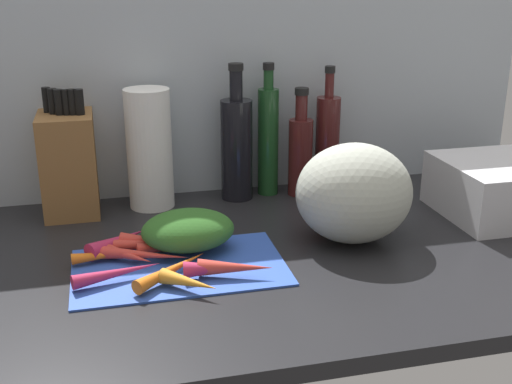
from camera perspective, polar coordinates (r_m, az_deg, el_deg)
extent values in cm
cube|color=black|center=(127.25, -2.95, -5.98)|extent=(170.00, 80.00, 3.00)
cube|color=#ADB7C1|center=(154.73, -5.89, 10.76)|extent=(170.00, 3.00, 60.00)
cube|color=#2D51B7|center=(120.70, -6.82, -6.58)|extent=(39.11, 24.06, 0.80)
cone|color=orange|center=(115.76, -7.48, -6.85)|extent=(14.81, 13.04, 2.63)
cone|color=orange|center=(124.44, -13.23, -5.41)|extent=(12.60, 3.08, 2.12)
cone|color=#B2264C|center=(116.26, -12.24, -7.04)|extent=(15.95, 6.67, 2.60)
cone|color=#B2264C|center=(128.06, -12.18, -4.28)|extent=(12.86, 11.18, 3.42)
cone|color=red|center=(122.24, -9.96, -5.53)|extent=(16.96, 8.71, 2.55)
cone|color=red|center=(125.50, -7.38, -4.71)|extent=(14.11, 3.68, 2.54)
cone|color=red|center=(126.39, -9.46, -4.62)|extent=(14.85, 4.70, 2.61)
cone|color=orange|center=(110.89, -5.98, -7.97)|extent=(10.23, 9.13, 2.80)
cone|color=#B2264C|center=(114.85, -3.98, -6.81)|extent=(10.30, 4.26, 3.12)
cone|color=red|center=(122.47, -11.20, -5.60)|extent=(9.21, 8.92, 2.39)
cone|color=red|center=(114.93, -1.86, -6.74)|extent=(13.73, 6.34, 3.16)
cone|color=red|center=(127.47, -9.72, -4.28)|extent=(10.56, 5.75, 3.19)
ellipsoid|color=#2D6023|center=(125.44, -6.07, -3.39)|extent=(18.11, 13.93, 7.66)
ellipsoid|color=#B2B7A8|center=(130.29, 8.65, -0.05)|extent=(23.65, 21.45, 20.19)
cube|color=brown|center=(149.89, -16.28, 2.49)|extent=(11.84, 16.92, 22.78)
cylinder|color=black|center=(148.61, -18.11, 7.80)|extent=(1.85, 1.85, 5.50)
cylinder|color=black|center=(146.60, -17.62, 7.70)|extent=(2.02, 2.02, 5.50)
cylinder|color=black|center=(145.06, -17.10, 7.64)|extent=(1.98, 1.98, 5.50)
cylinder|color=black|center=(144.47, -16.56, 7.65)|extent=(1.50, 1.50, 5.50)
cylinder|color=black|center=(144.51, -16.01, 7.70)|extent=(2.03, 2.03, 5.50)
cylinder|color=black|center=(144.11, -15.46, 7.72)|extent=(2.09, 2.09, 5.50)
cylinder|color=white|center=(148.21, -9.46, 3.79)|extent=(10.33, 10.33, 27.55)
cylinder|color=black|center=(152.22, -1.73, 3.75)|extent=(7.55, 7.55, 23.86)
cylinder|color=black|center=(148.82, -1.79, 9.45)|extent=(3.03, 3.03, 6.87)
cylinder|color=black|center=(148.14, -1.81, 11.06)|extent=(3.49, 3.49, 1.60)
cylinder|color=#19421E|center=(155.13, 1.08, 4.43)|extent=(5.02, 5.02, 25.87)
cylinder|color=#19421E|center=(151.92, 1.12, 9.98)|extent=(2.35, 2.35, 4.52)
cylinder|color=black|center=(151.44, 1.13, 11.12)|extent=(2.71, 2.71, 1.60)
cylinder|color=#471919|center=(155.80, 3.95, 3.08)|extent=(5.85, 5.85, 18.63)
cylinder|color=#471919|center=(152.80, 4.06, 7.52)|extent=(2.90, 2.90, 6.03)
cylinder|color=black|center=(152.07, 4.09, 8.93)|extent=(3.34, 3.34, 1.60)
cylinder|color=#471919|center=(159.31, 6.35, 4.24)|extent=(5.91, 5.91, 23.29)
cylinder|color=#471919|center=(156.15, 6.55, 9.42)|extent=(2.18, 2.18, 5.91)
cylinder|color=black|center=(155.56, 6.61, 10.78)|extent=(2.51, 2.51, 1.60)
cube|color=silver|center=(154.54, 21.44, 0.37)|extent=(28.96, 25.27, 12.31)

